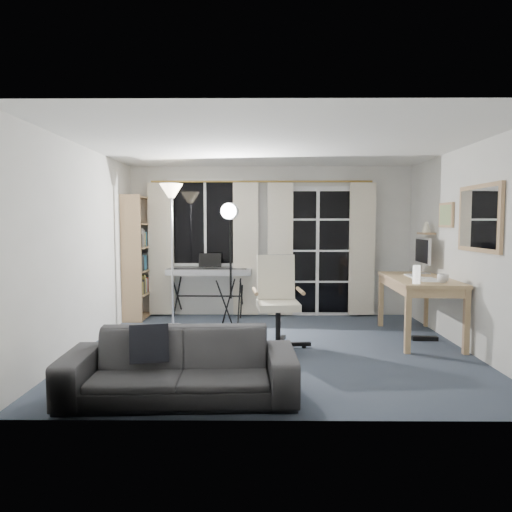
{
  "coord_description": "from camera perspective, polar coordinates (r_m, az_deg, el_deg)",
  "views": [
    {
      "loc": [
        -0.18,
        -5.36,
        1.51
      ],
      "look_at": [
        -0.22,
        0.35,
        1.08
      ],
      "focal_mm": 32.0,
      "sensor_mm": 36.0,
      "label": 1
    }
  ],
  "objects": [
    {
      "name": "wall_shelf",
      "position": [
        6.83,
        20.52,
        3.14
      ],
      "size": [
        0.16,
        0.3,
        0.18
      ],
      "color": "tan",
      "rests_on": "floor"
    },
    {
      "name": "desk",
      "position": [
        6.25,
        19.72,
        -3.46
      ],
      "size": [
        0.81,
        1.52,
        0.8
      ],
      "rotation": [
        0.0,
        0.0,
        -0.05
      ],
      "color": "tan",
      "rests_on": "floor"
    },
    {
      "name": "french_door",
      "position": [
        7.41,
        7.65,
        0.47
      ],
      "size": [
        1.32,
        0.09,
        2.11
      ],
      "color": "white",
      "rests_on": "floor"
    },
    {
      "name": "wall_mirror",
      "position": [
        5.56,
        26.12,
        4.25
      ],
      "size": [
        0.04,
        0.94,
        0.74
      ],
      "color": "tan",
      "rests_on": "floor"
    },
    {
      "name": "curtains",
      "position": [
        7.25,
        0.78,
        0.97
      ],
      "size": [
        3.6,
        0.07,
        2.13
      ],
      "color": "gold",
      "rests_on": "floor"
    },
    {
      "name": "mug",
      "position": [
        5.8,
        22.32,
        -2.48
      ],
      "size": [
        0.13,
        0.11,
        0.13
      ],
      "primitive_type": "imported",
      "rotation": [
        0.0,
        0.0,
        -0.05
      ],
      "color": "silver",
      "rests_on": "desk"
    },
    {
      "name": "monitor",
      "position": [
        6.7,
        20.12,
        0.46
      ],
      "size": [
        0.2,
        0.57,
        0.5
      ],
      "rotation": [
        0.0,
        0.0,
        -0.05
      ],
      "color": "silver",
      "rests_on": "desk"
    },
    {
      "name": "desk_clutter",
      "position": [
        6.02,
        19.78,
        -4.45
      ],
      "size": [
        0.49,
        0.9,
        1.01
      ],
      "rotation": [
        0.0,
        0.0,
        -0.05
      ],
      "color": "white",
      "rests_on": "desk"
    },
    {
      "name": "studio_light",
      "position": [
        6.48,
        -3.3,
        3.81
      ],
      "size": [
        0.36,
        0.36,
        1.82
      ],
      "rotation": [
        0.0,
        0.0,
        -0.14
      ],
      "color": "black",
      "rests_on": "floor"
    },
    {
      "name": "bookshelf",
      "position": [
        7.45,
        -14.69,
        -0.49
      ],
      "size": [
        0.32,
        0.9,
        1.92
      ],
      "rotation": [
        0.0,
        0.0,
        -0.01
      ],
      "color": "tan",
      "rests_on": "floor"
    },
    {
      "name": "framed_print",
      "position": [
        6.39,
        22.69,
        4.75
      ],
      "size": [
        0.03,
        0.42,
        0.32
      ],
      "color": "tan",
      "rests_on": "floor"
    },
    {
      "name": "torchiere_lamp",
      "position": [
        6.55,
        -10.51,
        5.38
      ],
      "size": [
        0.35,
        0.35,
        2.04
      ],
      "rotation": [
        0.0,
        0.0,
        -0.07
      ],
      "color": "#B2B2B7",
      "rests_on": "floor"
    },
    {
      "name": "office_chair",
      "position": [
        5.55,
        2.61,
        -4.61
      ],
      "size": [
        0.75,
        0.77,
        1.11
      ],
      "rotation": [
        0.0,
        0.0,
        0.08
      ],
      "color": "black",
      "rests_on": "floor"
    },
    {
      "name": "keyboard_piano",
      "position": [
        7.15,
        -5.86,
        -2.09
      ],
      "size": [
        1.32,
        0.66,
        0.95
      ],
      "rotation": [
        0.0,
        0.0,
        -0.03
      ],
      "color": "black",
      "rests_on": "floor"
    },
    {
      "name": "sofa",
      "position": [
        4.03,
        -9.47,
        -11.97
      ],
      "size": [
        1.99,
        0.66,
        0.77
      ],
      "rotation": [
        0.0,
        0.0,
        0.04
      ],
      "color": "#303032",
      "rests_on": "floor"
    },
    {
      "name": "window",
      "position": [
        7.39,
        -6.34,
        4.16
      ],
      "size": [
        1.2,
        0.08,
        1.4
      ],
      "color": "white",
      "rests_on": "floor"
    },
    {
      "name": "floor",
      "position": [
        5.58,
        2.33,
        -11.55
      ],
      "size": [
        4.5,
        4.0,
        0.02
      ],
      "primitive_type": "cube",
      "color": "#3A4555",
      "rests_on": "ground"
    }
  ]
}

